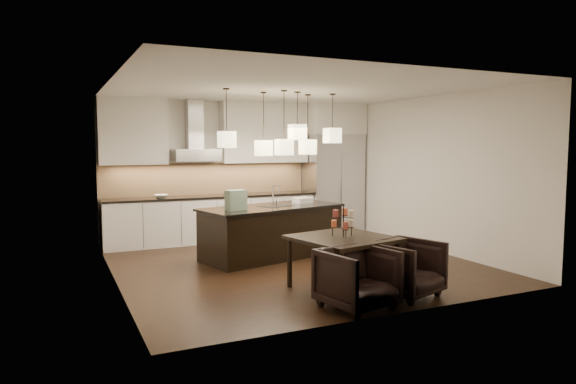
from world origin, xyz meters
name	(u,v)px	position (x,y,z in m)	size (l,w,h in m)	color
floor	(293,264)	(0.00, 0.00, -0.01)	(5.50, 5.50, 0.02)	black
ceiling	(293,88)	(0.00, 0.00, 2.81)	(5.50, 5.50, 0.02)	white
wall_back	(236,170)	(0.00, 2.76, 1.40)	(5.50, 0.02, 2.80)	silver
wall_front	(400,192)	(0.00, -2.76, 1.40)	(5.50, 0.02, 2.80)	silver
wall_left	(112,183)	(-2.76, 0.00, 1.40)	(0.02, 5.50, 2.80)	silver
wall_right	(430,173)	(2.76, 0.00, 1.40)	(0.02, 5.50, 2.80)	silver
refrigerator	(333,183)	(2.10, 2.38, 1.07)	(1.20, 0.72, 2.15)	#B7B7BA
fridge_panel	(333,119)	(2.10, 2.38, 2.47)	(1.26, 0.72, 0.65)	silver
lower_cabinets	(213,219)	(-0.62, 2.43, 0.44)	(4.21, 0.62, 0.88)	silver
countertop	(212,196)	(-0.62, 2.43, 0.90)	(4.21, 0.66, 0.04)	black
backsplash	(208,179)	(-0.62, 2.73, 1.24)	(4.21, 0.02, 0.63)	tan
upper_cab_left	(133,131)	(-2.10, 2.57, 2.17)	(1.25, 0.35, 1.25)	silver
upper_cab_right	(264,133)	(0.55, 2.57, 2.17)	(1.86, 0.35, 1.25)	silver
hood_canopy	(196,155)	(-0.93, 2.48, 1.72)	(0.90, 0.52, 0.24)	#B7B7BA
hood_chimney	(194,124)	(-0.93, 2.59, 2.32)	(0.30, 0.28, 0.96)	#B7B7BA
fruit_bowl	(161,196)	(-1.64, 2.38, 0.95)	(0.26, 0.26, 0.06)	silver
island_body	(272,233)	(-0.12, 0.60, 0.42)	(2.39, 0.95, 0.84)	black
island_top	(272,207)	(-0.12, 0.60, 0.86)	(2.46, 1.03, 0.04)	black
faucet	(273,195)	(-0.05, 0.71, 1.06)	(0.10, 0.23, 0.36)	silver
tote_bag	(236,200)	(-0.85, 0.34, 1.04)	(0.32, 0.17, 0.32)	#1B5127
food_container	(303,200)	(0.58, 0.82, 0.93)	(0.32, 0.23, 0.10)	silver
dining_table	(343,263)	(-0.03, -1.61, 0.35)	(1.18, 1.18, 0.71)	black
candelabra	(343,221)	(-0.03, -1.61, 0.91)	(0.34, 0.34, 0.41)	black
candle_a	(351,223)	(0.10, -1.59, 0.88)	(0.07, 0.07, 0.09)	beige
candle_b	(334,224)	(-0.12, -1.51, 0.88)	(0.07, 0.07, 0.09)	#E06138
candle_c	(346,226)	(-0.07, -1.74, 0.88)	(0.07, 0.07, 0.09)	#973931
candle_d	(345,212)	(0.05, -1.51, 1.03)	(0.07, 0.07, 0.09)	#E06138
candle_e	(336,213)	(-0.15, -1.62, 1.03)	(0.07, 0.07, 0.09)	#973931
candle_f	(351,214)	(0.01, -1.73, 1.03)	(0.07, 0.07, 0.09)	beige
armchair_left	(357,278)	(-0.30, -2.39, 0.36)	(0.77, 0.79, 0.72)	black
armchair_right	(406,268)	(0.53, -2.22, 0.36)	(0.77, 0.79, 0.72)	black
pendant_a	(227,140)	(-0.98, 0.37, 2.00)	(0.24, 0.24, 0.26)	beige
pendant_b	(264,148)	(-0.25, 0.63, 1.87)	(0.24, 0.24, 0.26)	beige
pendant_c	(297,132)	(0.24, 0.35, 2.13)	(0.24, 0.24, 0.26)	beige
pendant_d	(308,147)	(0.61, 0.69, 1.88)	(0.24, 0.24, 0.26)	beige
pendant_e	(332,136)	(0.94, 0.40, 2.08)	(0.24, 0.24, 0.26)	beige
pendant_f	(284,147)	(-0.05, 0.24, 1.88)	(0.24, 0.24, 0.26)	beige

